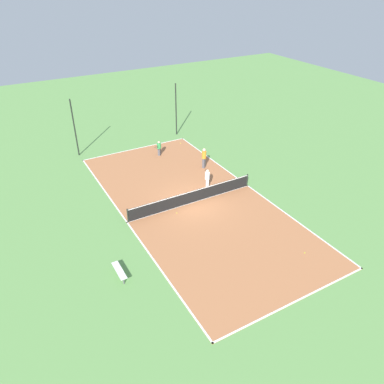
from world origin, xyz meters
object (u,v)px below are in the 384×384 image
Objects in this scene: tennis_ball_right_alley at (181,143)px; tennis_ball_far_baseline at (177,213)px; player_center_orange at (204,157)px; tennis_net at (192,196)px; player_far_green at (159,148)px; fence_post_back_left at (75,128)px; tennis_ball_left_sideline at (305,253)px; player_near_white at (207,178)px; tennis_ball_near_net at (237,182)px; fence_post_back_right at (176,110)px; bench at (119,271)px.

tennis_ball_far_baseline is (-5.77, -10.31, 0.00)m from tennis_ball_right_alley.
player_center_orange is 5.52m from tennis_ball_right_alley.
tennis_net is at bearing -113.54° from tennis_ball_right_alley.
tennis_ball_far_baseline is (-1.57, -0.68, -0.48)m from tennis_net.
player_center_orange reaches higher than player_far_green.
fence_post_back_left is (-9.13, 2.27, 2.50)m from tennis_ball_right_alley.
player_center_orange is 25.78× the size of tennis_ball_left_sideline.
player_near_white is at bearing -56.89° from fence_post_back_left.
player_near_white is at bearing 31.45° from tennis_net.
player_near_white reaches higher than tennis_ball_left_sideline.
player_near_white is 23.19× the size of tennis_ball_left_sideline.
tennis_ball_right_alley is 11.82m from tennis_ball_far_baseline.
tennis_ball_near_net is (2.47, -0.41, -0.86)m from player_near_white.
fence_post_back_right reaches higher than tennis_ball_left_sideline.
player_far_green is (8.38, 12.78, 0.39)m from bench.
tennis_ball_left_sideline is 0.01× the size of fence_post_back_right.
fence_post_back_right reaches higher than bench.
fence_post_back_left and fence_post_back_right have the same top height.
tennis_ball_far_baseline is (5.50, 3.85, -0.33)m from bench.
player_far_green is (-2.23, 4.01, -0.25)m from player_center_orange.
player_center_orange reaches higher than tennis_ball_left_sideline.
tennis_ball_near_net is at bearing 70.46° from player_far_green.
tennis_net is 143.55× the size of tennis_ball_right_alley.
tennis_ball_left_sideline is at bearing -58.01° from tennis_ball_far_baseline.
tennis_ball_near_net is at bearing -72.03° from player_near_white.
tennis_ball_left_sideline is at bearing 53.34° from player_far_green.
tennis_ball_far_baseline is at bearing -156.59° from tennis_net.
fence_post_back_left reaches higher than tennis_ball_left_sideline.
fence_post_back_right reaches higher than tennis_ball_right_alley.
fence_post_back_right reaches higher than tennis_ball_near_net.
tennis_net is 4.59m from tennis_ball_near_net.
player_center_orange reaches higher than tennis_net.
player_near_white is at bearing 30.46° from player_center_orange.
bench is at bearing 13.97° from player_far_green.
player_near_white is (-1.52, -3.01, -0.11)m from player_center_orange.
player_near_white is 0.31× the size of fence_post_back_right.
player_center_orange reaches higher than tennis_ball_far_baseline.
player_center_orange is (10.61, 8.77, 0.64)m from bench.
fence_post_back_right reaches higher than tennis_net.
tennis_ball_near_net and tennis_ball_left_sideline have the same top height.
tennis_net is at bearing 148.93° from player_near_white.
bench is at bearing 6.80° from player_center_orange.
player_near_white is 23.19× the size of tennis_ball_far_baseline.
player_far_green reaches higher than tennis_ball_right_alley.
tennis_ball_left_sideline is at bearing -95.35° from fence_post_back_right.
tennis_net is 1.91× the size of fence_post_back_right.
fence_post_back_left reaches higher than tennis_ball_near_net.
player_near_white is at bearing 28.08° from tennis_ball_far_baseline.
player_center_orange is at bearing 0.72° from player_near_white.
tennis_net is 8.67m from tennis_ball_left_sideline.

